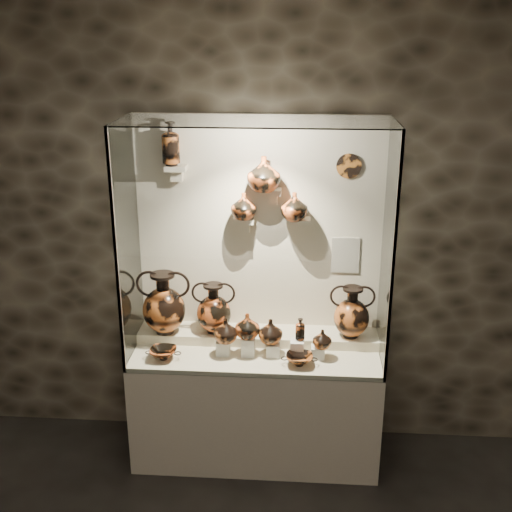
% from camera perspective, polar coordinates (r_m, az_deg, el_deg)
% --- Properties ---
extents(wall_back, '(5.00, 0.02, 3.20)m').
position_cam_1_polar(wall_back, '(4.45, 0.30, 2.27)').
color(wall_back, black).
rests_on(wall_back, ground).
extents(plinth, '(1.70, 0.60, 0.80)m').
position_cam_1_polar(plinth, '(4.67, 0.01, -13.14)').
color(plinth, beige).
rests_on(plinth, floor).
extents(front_tier, '(1.68, 0.58, 0.03)m').
position_cam_1_polar(front_tier, '(4.46, 0.01, -8.66)').
color(front_tier, beige).
rests_on(front_tier, plinth).
extents(rear_tier, '(1.70, 0.25, 0.10)m').
position_cam_1_polar(rear_tier, '(4.60, 0.16, -7.24)').
color(rear_tier, beige).
rests_on(rear_tier, plinth).
extents(back_panel, '(1.70, 0.03, 1.60)m').
position_cam_1_polar(back_panel, '(4.44, 0.30, 2.25)').
color(back_panel, beige).
rests_on(back_panel, plinth).
extents(glass_front, '(1.70, 0.01, 1.60)m').
position_cam_1_polar(glass_front, '(3.86, -0.31, -0.47)').
color(glass_front, white).
rests_on(glass_front, plinth).
extents(glass_left, '(0.01, 0.60, 1.60)m').
position_cam_1_polar(glass_left, '(4.28, -11.36, 1.18)').
color(glass_left, white).
rests_on(glass_left, plinth).
extents(glass_right, '(0.01, 0.60, 1.60)m').
position_cam_1_polar(glass_right, '(4.17, 11.68, 0.65)').
color(glass_right, white).
rests_on(glass_right, plinth).
extents(glass_top, '(1.70, 0.60, 0.01)m').
position_cam_1_polar(glass_top, '(3.96, 0.01, 11.92)').
color(glass_top, white).
rests_on(glass_top, back_panel).
extents(frame_post_left, '(0.02, 0.02, 1.60)m').
position_cam_1_polar(frame_post_left, '(4.02, -12.33, -0.13)').
color(frame_post_left, gray).
rests_on(frame_post_left, plinth).
extents(frame_post_right, '(0.02, 0.02, 1.60)m').
position_cam_1_polar(frame_post_right, '(3.90, 12.10, -0.73)').
color(frame_post_right, gray).
rests_on(frame_post_right, plinth).
extents(pedestal_a, '(0.09, 0.09, 0.10)m').
position_cam_1_polar(pedestal_a, '(4.40, -2.93, -8.11)').
color(pedestal_a, silver).
rests_on(pedestal_a, front_tier).
extents(pedestal_b, '(0.09, 0.09, 0.13)m').
position_cam_1_polar(pedestal_b, '(4.38, -0.70, -8.02)').
color(pedestal_b, silver).
rests_on(pedestal_b, front_tier).
extents(pedestal_c, '(0.09, 0.09, 0.09)m').
position_cam_1_polar(pedestal_c, '(4.38, 1.54, -8.33)').
color(pedestal_c, silver).
rests_on(pedestal_c, front_tier).
extents(pedestal_d, '(0.09, 0.09, 0.12)m').
position_cam_1_polar(pedestal_d, '(4.37, 3.66, -8.21)').
color(pedestal_d, silver).
rests_on(pedestal_d, front_tier).
extents(pedestal_e, '(0.09, 0.09, 0.08)m').
position_cam_1_polar(pedestal_e, '(4.38, 5.51, -8.48)').
color(pedestal_e, silver).
rests_on(pedestal_e, front_tier).
extents(bracket_ul, '(0.14, 0.12, 0.04)m').
position_cam_1_polar(bracket_ul, '(4.32, -7.12, 7.78)').
color(bracket_ul, beige).
rests_on(bracket_ul, back_panel).
extents(bracket_ca, '(0.14, 0.12, 0.04)m').
position_cam_1_polar(bracket_ca, '(4.35, -1.08, 3.24)').
color(bracket_ca, beige).
rests_on(bracket_ca, back_panel).
extents(bracket_cb, '(0.10, 0.12, 0.04)m').
position_cam_1_polar(bracket_cb, '(4.28, 1.58, 5.75)').
color(bracket_cb, beige).
rests_on(bracket_cb, back_panel).
extents(bracket_cc, '(0.14, 0.12, 0.04)m').
position_cam_1_polar(bracket_cc, '(4.33, 3.94, 3.13)').
color(bracket_cc, beige).
rests_on(bracket_cc, back_panel).
extents(amphora_left, '(0.38, 0.38, 0.45)m').
position_cam_1_polar(amphora_left, '(4.51, -8.19, -4.16)').
color(amphora_left, '#B15722').
rests_on(amphora_left, rear_tier).
extents(amphora_mid, '(0.31, 0.31, 0.36)m').
position_cam_1_polar(amphora_mid, '(4.50, -3.78, -4.64)').
color(amphora_mid, '#C55422').
rests_on(amphora_mid, rear_tier).
extents(amphora_right, '(0.39, 0.39, 0.37)m').
position_cam_1_polar(amphora_right, '(4.47, 8.51, -4.94)').
color(amphora_right, '#B15722').
rests_on(amphora_right, rear_tier).
extents(jug_a, '(0.17, 0.17, 0.17)m').
position_cam_1_polar(jug_a, '(4.33, -2.71, -6.63)').
color(jug_a, '#B15722').
rests_on(jug_a, pedestal_a).
extents(jug_b, '(0.18, 0.18, 0.17)m').
position_cam_1_polar(jug_b, '(4.31, -0.77, -6.22)').
color(jug_b, '#C55422').
rests_on(jug_b, pedestal_b).
extents(jug_c, '(0.20, 0.20, 0.17)m').
position_cam_1_polar(jug_c, '(4.33, 1.30, -6.70)').
color(jug_c, '#B15722').
rests_on(jug_c, pedestal_c).
extents(jug_e, '(0.14, 0.14, 0.13)m').
position_cam_1_polar(jug_e, '(4.32, 5.90, -7.34)').
color(jug_e, '#B15722').
rests_on(jug_e, pedestal_e).
extents(lekythos_small, '(0.09, 0.09, 0.18)m').
position_cam_1_polar(lekythos_small, '(4.32, 3.95, -6.39)').
color(lekythos_small, '#C55422').
rests_on(lekythos_small, pedestal_d).
extents(kylix_left, '(0.26, 0.23, 0.09)m').
position_cam_1_polar(kylix_left, '(4.38, -8.24, -8.50)').
color(kylix_left, '#C55422').
rests_on(kylix_left, front_tier).
extents(kylix_right, '(0.28, 0.25, 0.09)m').
position_cam_1_polar(kylix_right, '(4.28, 3.87, -9.10)').
color(kylix_right, '#B15722').
rests_on(kylix_right, front_tier).
extents(lekythos_tall, '(0.14, 0.14, 0.32)m').
position_cam_1_polar(lekythos_tall, '(4.28, -7.60, 10.06)').
color(lekythos_tall, '#B15722').
rests_on(lekythos_tall, bracket_ul).
extents(ovoid_vase_a, '(0.22, 0.22, 0.18)m').
position_cam_1_polar(ovoid_vase_a, '(4.28, -1.11, 4.47)').
color(ovoid_vase_a, '#C55422').
rests_on(ovoid_vase_a, bracket_ca).
extents(ovoid_vase_b, '(0.27, 0.27, 0.23)m').
position_cam_1_polar(ovoid_vase_b, '(4.20, 0.70, 7.32)').
color(ovoid_vase_b, '#C55422').
rests_on(ovoid_vase_b, bracket_cb).
extents(ovoid_vase_c, '(0.23, 0.23, 0.19)m').
position_cam_1_polar(ovoid_vase_c, '(4.26, 3.43, 4.43)').
color(ovoid_vase_c, '#C55422').
rests_on(ovoid_vase_c, bracket_cc).
extents(wall_plate, '(0.17, 0.02, 0.17)m').
position_cam_1_polar(wall_plate, '(4.30, 8.26, 7.92)').
color(wall_plate, '#BE6A25').
rests_on(wall_plate, back_panel).
extents(info_placard, '(0.19, 0.01, 0.25)m').
position_cam_1_polar(info_placard, '(4.47, 7.96, 0.07)').
color(info_placard, beige).
rests_on(info_placard, back_panel).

